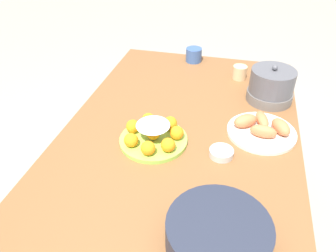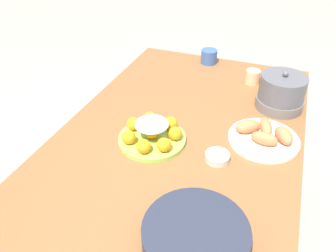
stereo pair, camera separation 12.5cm
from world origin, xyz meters
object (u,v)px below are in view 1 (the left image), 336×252
dining_table (181,145)px  sauce_bowl (221,153)px  cake_plate (154,135)px  seafood_platter (262,128)px  warming_pot (271,86)px  serving_bowl (218,234)px  cup_far (240,72)px  cup_near (194,55)px

dining_table → sauce_bowl: (0.13, 0.17, 0.10)m
cake_plate → sauce_bowl: (0.02, 0.26, -0.02)m
seafood_platter → sauce_bowl: bearing=-39.0°
sauce_bowl → warming_pot: size_ratio=0.43×
dining_table → cake_plate: bearing=-35.9°
serving_bowl → seafood_platter: serving_bowl is taller
cake_plate → dining_table: bearing=144.1°
sauce_bowl → serving_bowl: bearing=4.3°
serving_bowl → warming_pot: bearing=170.0°
dining_table → cup_far: (-0.48, 0.20, 0.12)m
serving_bowl → cup_far: (-0.98, -0.00, -0.01)m
sauce_bowl → warming_pot: warming_pot is taller
sauce_bowl → seafood_platter: size_ratio=0.33×
cake_plate → cup_near: bearing=178.3°
sauce_bowl → seafood_platter: bearing=141.0°
seafood_platter → cup_near: cup_near is taller
cake_plate → serving_bowl: 0.48m
sauce_bowl → cup_far: (-0.61, 0.02, 0.02)m
cup_near → dining_table: bearing=5.6°
seafood_platter → warming_pot: size_ratio=1.32×
seafood_platter → cup_near: (-0.59, -0.37, 0.01)m
dining_table → warming_pot: size_ratio=7.01×
dining_table → warming_pot: warming_pot is taller
cake_plate → serving_bowl: (0.38, 0.28, 0.01)m
cake_plate → serving_bowl: cake_plate is taller
sauce_bowl → seafood_platter: 0.22m
dining_table → sauce_bowl: 0.24m
cake_plate → warming_pot: 0.59m
cake_plate → cup_far: size_ratio=3.69×
sauce_bowl → cup_near: 0.80m
cake_plate → cup_near: size_ratio=2.94×
serving_bowl → sauce_bowl: serving_bowl is taller
serving_bowl → seafood_platter: (-0.53, 0.11, -0.02)m
sauce_bowl → warming_pot: 0.47m
cup_near → warming_pot: warming_pot is taller
sauce_bowl → cup_far: bearing=177.7°
cup_far → sauce_bowl: bearing=-2.3°
dining_table → serving_bowl: bearing=21.8°
dining_table → cup_far: 0.53m
cake_plate → seafood_platter: (-0.15, 0.39, -0.01)m
serving_bowl → cup_far: size_ratio=4.02×
seafood_platter → cup_near: 0.70m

